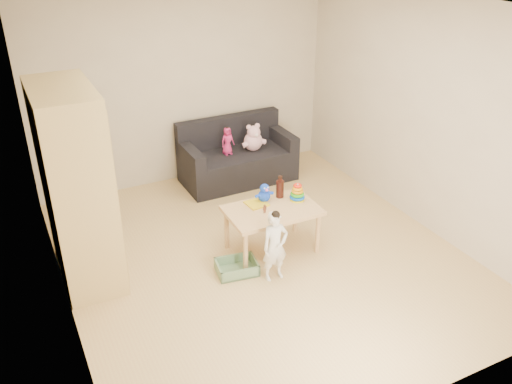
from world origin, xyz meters
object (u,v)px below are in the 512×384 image
wardrobe (76,187)px  play_table (272,230)px  sofa (238,166)px  toddler (275,247)px

wardrobe → play_table: (1.87, -0.47, -0.72)m
sofa → wardrobe: bearing=-151.2°
play_table → toddler: 0.52m
sofa → toddler: toddler is taller
wardrobe → sofa: (2.27, 1.28, -0.77)m
sofa → toddler: bearing=-106.1°
sofa → toddler: (-0.61, -2.20, 0.15)m
wardrobe → sofa: size_ratio=1.30×
wardrobe → sofa: 2.71m
toddler → play_table: bearing=65.8°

